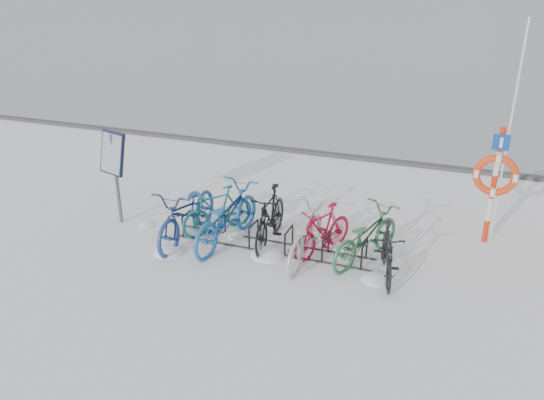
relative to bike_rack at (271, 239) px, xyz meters
The scene contains 14 objects.
ground 0.18m from the bike_rack, ahead, with size 900.00×900.00×0.00m, color white.
quay_edge 5.90m from the bike_rack, 90.00° to the left, with size 400.00×0.25×0.10m, color #3F3F42.
bike_rack is the anchor object (origin of this frame).
info_board 3.61m from the bike_rack, behind, with size 0.70×0.43×1.98m.
lifebuoy_station 4.37m from the bike_rack, 23.80° to the left, with size 0.81×0.23×4.20m.
bike_0 1.73m from the bike_rack, behind, with size 0.79×2.26×1.19m, color navy.
bike_1 1.35m from the bike_rack, 166.70° to the left, with size 0.46×1.63×0.98m, color #1B7374.
bike_2 0.98m from the bike_rack, behind, with size 0.77×2.22×1.17m, color #2062AA.
bike_3 0.46m from the bike_rack, 114.43° to the left, with size 0.53×1.87×1.12m, color black.
bike_4 0.82m from the bike_rack, 13.21° to the right, with size 0.68×1.95×1.02m, color #B5BABE.
bike_5 1.03m from the bike_rack, ahead, with size 0.46×1.61×0.97m, color #BD082D.
bike_6 1.81m from the bike_rack, ahead, with size 0.68×1.94×1.02m, color #326C44.
bike_7 2.27m from the bike_rack, ahead, with size 0.45×1.60×0.96m, color black.
snow_drifts 0.30m from the bike_rack, 117.52° to the right, with size 5.34×2.00×0.23m.
Camera 1 is at (3.28, -8.45, 4.80)m, focal length 35.00 mm.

